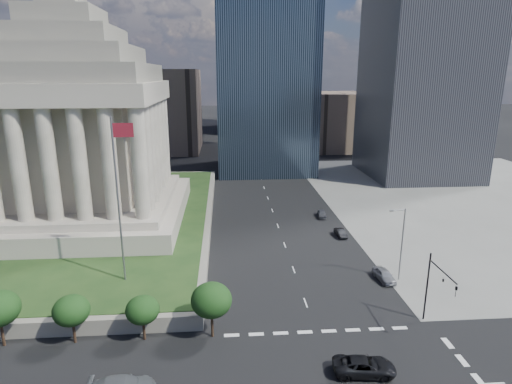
{
  "coord_description": "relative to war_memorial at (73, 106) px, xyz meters",
  "views": [
    {
      "loc": [
        -9.36,
        -25.34,
        26.55
      ],
      "look_at": [
        -5.78,
        22.71,
        13.19
      ],
      "focal_mm": 30.0,
      "sensor_mm": 36.0,
      "label": 1
    }
  ],
  "objects": [
    {
      "name": "street_lamp_north",
      "position": [
        47.33,
        -23.0,
        -15.74
      ],
      "size": [
        2.13,
        0.22,
        10.0
      ],
      "color": "slate",
      "rests_on": "ground"
    },
    {
      "name": "parked_sedan_mid",
      "position": [
        43.91,
        -6.97,
        -20.78
      ],
      "size": [
        3.8,
        1.47,
        1.24
      ],
      "primitive_type": "imported",
      "rotation": [
        0.0,
        0.0,
        0.04
      ],
      "color": "black",
      "rests_on": "ground"
    },
    {
      "name": "pickup_truck",
      "position": [
        36.99,
        -40.85,
        -20.61
      ],
      "size": [
        3.19,
        5.95,
        1.59
      ],
      "primitive_type": "imported",
      "rotation": [
        0.0,
        0.0,
        1.47
      ],
      "color": "black",
      "rests_on": "ground"
    },
    {
      "name": "ground",
      "position": [
        34.0,
        52.0,
        -21.4
      ],
      "size": [
        500.0,
        500.0,
        0.0
      ],
      "primitive_type": "plane",
      "color": "black",
      "rests_on": "ground"
    },
    {
      "name": "parked_sedan_far",
      "position": [
        43.0,
        3.14,
        -20.73
      ],
      "size": [
        2.01,
        4.11,
        1.35
      ],
      "primitive_type": "imported",
      "rotation": [
        0.0,
        0.0,
        -0.11
      ],
      "color": "#4E4F54",
      "rests_on": "ground"
    },
    {
      "name": "midrise_glass",
      "position": [
        36.0,
        47.0,
        8.6
      ],
      "size": [
        26.0,
        26.0,
        60.0
      ],
      "primitive_type": "cube",
      "color": "black",
      "rests_on": "ground"
    },
    {
      "name": "building_filler_ne",
      "position": [
        66.0,
        82.0,
        -11.4
      ],
      "size": [
        20.0,
        30.0,
        20.0
      ],
      "primitive_type": "cube",
      "color": "brown",
      "rests_on": "ground"
    },
    {
      "name": "plaza_lawn",
      "position": [
        -11.0,
        2.0,
        -19.55
      ],
      "size": [
        64.0,
        68.0,
        0.1
      ],
      "primitive_type": "cube",
      "color": "#1B3616",
      "rests_on": "plaza_terrace"
    },
    {
      "name": "sidewalk_ne",
      "position": [
        80.0,
        12.0,
        -21.38
      ],
      "size": [
        68.0,
        90.0,
        0.03
      ],
      "primitive_type": "cube",
      "color": "slate",
      "rests_on": "ground"
    },
    {
      "name": "war_memorial",
      "position": [
        0.0,
        0.0,
        0.0
      ],
      "size": [
        34.0,
        34.0,
        39.0
      ],
      "primitive_type": null,
      "color": "gray",
      "rests_on": "plaza_lawn"
    },
    {
      "name": "flagpole",
      "position": [
        12.17,
        -24.0,
        -8.29
      ],
      "size": [
        2.52,
        0.24,
        20.0
      ],
      "color": "slate",
      "rests_on": "plaza_lawn"
    },
    {
      "name": "plaza_terrace",
      "position": [
        -11.0,
        2.0,
        -20.5
      ],
      "size": [
        66.0,
        70.0,
        1.8
      ],
      "primitive_type": "cube",
      "color": "slate",
      "rests_on": "ground"
    },
    {
      "name": "building_filler_nw",
      "position": [
        4.0,
        82.0,
        -7.4
      ],
      "size": [
        24.0,
        30.0,
        28.0
      ],
      "primitive_type": "cube",
      "color": "brown",
      "rests_on": "ground"
    },
    {
      "name": "parked_sedan_near",
      "position": [
        45.5,
        -23.0,
        -20.64
      ],
      "size": [
        4.6,
        2.22,
        1.52
      ],
      "primitive_type": "imported",
      "rotation": [
        0.0,
        0.0,
        0.1
      ],
      "color": "gray",
      "rests_on": "ground"
    },
    {
      "name": "traffic_signal_ne",
      "position": [
        46.5,
        -34.3,
        -16.15
      ],
      "size": [
        0.3,
        5.74,
        8.0
      ],
      "color": "black",
      "rests_on": "ground"
    }
  ]
}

